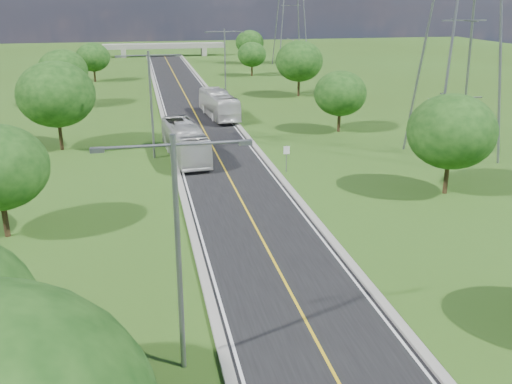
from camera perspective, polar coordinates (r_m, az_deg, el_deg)
ground at (r=70.40m, az=-5.66°, el=6.92°), size 260.00×260.00×0.00m
road at (r=76.24m, az=-6.16°, el=7.87°), size 8.00×150.00×0.06m
curb_left at (r=75.94m, az=-9.38°, el=7.75°), size 0.50×150.00×0.22m
curb_right at (r=76.74m, az=-2.97°, el=8.09°), size 0.50×150.00×0.22m
speed_limit_sign at (r=49.83m, az=3.07°, el=3.76°), size 0.55×0.09×2.40m
overpass at (r=149.14m, az=-9.19°, el=14.16°), size 30.00×3.00×3.20m
streetlight_near_left at (r=22.32m, az=-7.86°, el=-4.43°), size 5.90×0.25×10.00m
streetlight_mid_left at (r=54.19m, az=-10.48°, el=9.43°), size 5.90×0.25×10.00m
streetlight_far_right at (r=87.89m, az=-3.12°, el=13.34°), size 5.90×0.25×10.00m
power_tower_near at (r=56.54m, az=20.27°, el=17.24°), size 9.00×6.40×28.00m
tree_lc at (r=59.70m, az=-19.38°, el=9.20°), size 7.56×7.56×8.79m
tree_ld at (r=83.62m, az=-18.77°, el=11.41°), size 6.72×6.72×7.82m
tree_le at (r=107.22m, az=-15.98°, el=12.84°), size 5.88×5.88×6.84m
tree_rb at (r=45.94m, az=18.97°, el=5.73°), size 6.72×6.72×7.82m
tree_rc at (r=65.22m, az=8.43°, el=9.72°), size 5.88×5.88×6.84m
tree_rd at (r=88.35m, az=4.34°, el=12.91°), size 7.14×7.14×8.30m
tree_re at (r=111.11m, az=-0.42°, el=13.59°), size 5.46×5.46×6.35m
tree_rf at (r=131.28m, az=-0.64°, el=14.72°), size 6.30×6.30×7.33m
bus_outbound at (r=72.73m, az=-3.75°, el=8.73°), size 3.77×11.90×3.26m
bus_inbound at (r=54.39m, az=-7.12°, el=5.04°), size 3.83×11.80×3.23m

